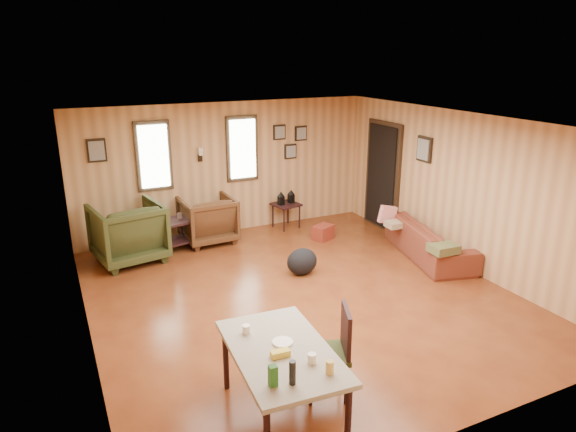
% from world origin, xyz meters
% --- Properties ---
extents(room, '(5.54, 6.04, 2.44)m').
position_xyz_m(room, '(0.17, 0.27, 1.21)').
color(room, brown).
rests_on(room, ground).
extents(sofa, '(1.04, 2.05, 0.77)m').
position_xyz_m(sofa, '(2.58, 0.37, 0.39)').
color(sofa, brown).
rests_on(sofa, ground).
extents(recliner_brown, '(0.92, 0.86, 0.91)m').
position_xyz_m(recliner_brown, '(-0.52, 2.61, 0.45)').
color(recliner_brown, '#4C2C17').
rests_on(recliner_brown, ground).
extents(recliner_green, '(1.18, 1.12, 1.06)m').
position_xyz_m(recliner_green, '(-1.92, 2.31, 0.53)').
color(recliner_green, '#313819').
rests_on(recliner_green, ground).
extents(end_table, '(0.61, 0.57, 0.67)m').
position_xyz_m(end_table, '(-1.15, 2.42, 0.37)').
color(end_table, black).
rests_on(end_table, ground).
extents(side_table, '(0.54, 0.54, 0.73)m').
position_xyz_m(side_table, '(1.06, 2.70, 0.50)').
color(side_table, black).
rests_on(side_table, ground).
extents(cooler, '(0.44, 0.39, 0.26)m').
position_xyz_m(cooler, '(1.38, 1.82, 0.13)').
color(cooler, maroon).
rests_on(cooler, ground).
extents(backpack, '(0.58, 0.52, 0.41)m').
position_xyz_m(backpack, '(0.35, 0.63, 0.21)').
color(backpack, black).
rests_on(backpack, ground).
extents(sofa_pillows, '(0.46, 1.71, 0.35)m').
position_xyz_m(sofa_pillows, '(2.19, 0.27, 0.50)').
color(sofa_pillows, brown).
rests_on(sofa_pillows, sofa).
extents(dining_table, '(0.94, 1.47, 0.93)m').
position_xyz_m(dining_table, '(-1.29, -2.16, 0.66)').
color(dining_table, gray).
rests_on(dining_table, ground).
extents(dining_chair, '(0.55, 0.55, 0.93)m').
position_xyz_m(dining_chair, '(-0.67, -2.05, 0.52)').
color(dining_chair, '#313819').
rests_on(dining_chair, ground).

